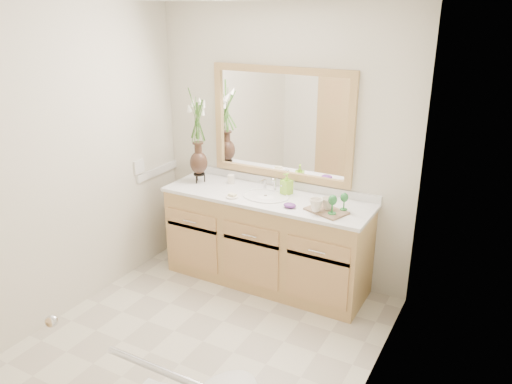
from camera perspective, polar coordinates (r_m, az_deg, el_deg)
The scene contains 21 objects.
floor at distance 3.92m, azimuth -6.09°, elevation -16.61°, with size 2.60×2.60×0.00m, color beige.
wall_back at distance 4.41m, azimuth 2.97°, elevation 5.24°, with size 2.40×0.02×2.40m, color beige.
wall_front at distance 2.50m, azimuth -24.53°, elevation -9.01°, with size 2.40×0.02×2.40m, color beige.
wall_left at distance 4.12m, azimuth -20.62°, elevation 2.87°, with size 0.02×2.60×2.40m, color beige.
wall_right at distance 2.85m, azimuth 13.27°, elevation -3.93°, with size 0.02×2.60×2.40m, color beige.
vanity at distance 4.45m, azimuth 1.17°, elevation -5.61°, with size 1.80×0.55×0.80m.
counter at distance 4.28m, azimuth 1.21°, elevation -0.61°, with size 1.84×0.57×0.03m, color white.
sink at distance 4.28m, azimuth 1.09°, elevation -1.17°, with size 0.38×0.34×0.23m.
mirror at distance 4.34m, azimuth 2.89°, elevation 7.79°, with size 1.32×0.04×0.97m.
switch_plate at distance 4.68m, azimuth -13.22°, elevation 2.83°, with size 0.02×0.12×0.12m, color white.
grab_bar at distance 2.21m, azimuth -10.90°, elevation -19.37°, with size 0.03×0.03×0.55m, color silver.
flower_vase at distance 4.50m, azimuth -6.74°, elevation 7.55°, with size 0.19×0.19×0.78m.
tumbler at distance 4.57m, azimuth -2.88°, elevation 1.47°, with size 0.06×0.06×0.08m, color silver.
soap_dish at distance 4.24m, azimuth -2.73°, elevation -0.49°, with size 0.11×0.11×0.03m.
soap_bottle at distance 4.30m, azimuth 3.52°, elevation 0.85°, with size 0.08×0.08×0.17m, color #8CD131.
purple_dish at distance 4.03m, azimuth 3.88°, elevation -1.52°, with size 0.11×0.08×0.04m, color #5B2776.
tray at distance 3.98m, azimuth 8.05°, elevation -2.16°, with size 0.31×0.21×0.02m, color brown.
mug_left at distance 3.93m, azimuth 6.88°, elevation -1.44°, with size 0.11×0.10×0.11m, color silver.
mug_right at distance 3.98m, azimuth 8.18°, elevation -1.27°, with size 0.10×0.09×0.10m, color silver.
goblet_front at distance 3.88m, azimuth 8.75°, elevation -1.03°, with size 0.07×0.07×0.15m.
goblet_back at distance 3.97m, azimuth 10.06°, elevation -0.73°, with size 0.06×0.06×0.14m.
Camera 1 is at (1.85, -2.53, 2.35)m, focal length 35.00 mm.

